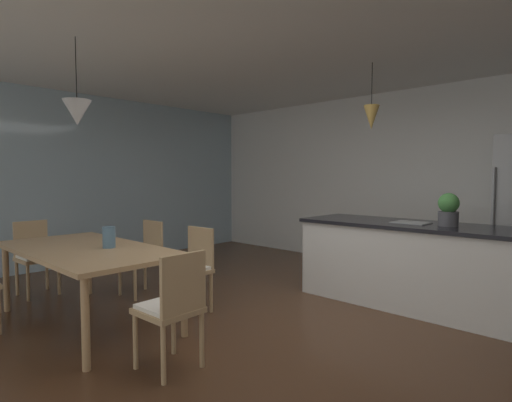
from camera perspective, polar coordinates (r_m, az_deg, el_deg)
The scene contains 14 objects.
ground_plane at distance 3.94m, azimuth 2.91°, elevation -17.75°, with size 10.00×8.40×0.04m, color #4C301E.
ceiling_slab at distance 3.91m, azimuth 3.04°, elevation 23.72°, with size 10.00×8.40×0.12m, color white.
wall_back_kitchen at distance 6.50m, azimuth 22.01°, elevation 2.73°, with size 10.00×0.12×2.70m, color white.
window_wall_left_glazing at distance 7.02m, azimuth -23.12°, elevation 2.73°, with size 0.06×8.40×2.70m, color #9EB7C6.
dining_table at distance 4.22m, azimuth -22.62°, elevation -6.78°, with size 2.05×1.03×0.73m.
chair_far_left at distance 5.06m, azimuth -15.44°, elevation -7.26°, with size 0.41×0.41×0.87m.
chair_kitchen_end at distance 3.08m, azimuth -11.60°, elevation -14.17°, with size 0.41×0.41×0.87m.
chair_window_end at distance 5.54m, azimuth -28.48°, elevation -6.63°, with size 0.42×0.42×0.87m.
chair_far_right at distance 4.32m, azimuth -9.05°, elevation -9.03°, with size 0.42×0.42×0.87m.
kitchen_island at distance 4.80m, azimuth 20.27°, elevation -8.08°, with size 2.28×0.86×0.91m.
pendant_over_table at distance 4.25m, azimuth -23.76°, elevation 11.27°, with size 0.26×0.26×0.82m.
pendant_over_island_main at distance 4.95m, azimuth 15.85°, elevation 11.20°, with size 0.18×0.18×0.76m.
potted_plant_on_island at distance 4.57m, azimuth 25.35°, elevation -1.06°, with size 0.20×0.20×0.34m.
vase_on_dining_table at distance 4.10m, azimuth -19.89°, elevation -4.79°, with size 0.12×0.12×0.20m.
Camera 1 is at (2.39, -2.79, 1.40)m, focal length 28.57 mm.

